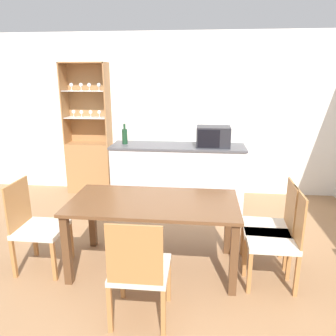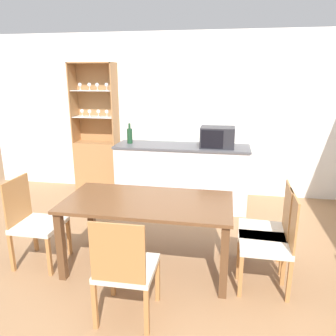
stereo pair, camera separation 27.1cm
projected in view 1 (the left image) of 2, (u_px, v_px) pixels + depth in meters
ground_plane at (157, 282)px, 3.12m from camera, size 18.00×18.00×0.00m
wall_back at (179, 115)px, 5.28m from camera, size 6.80×0.06×2.55m
kitchen_counter at (178, 176)px, 4.83m from camera, size 1.92×0.56×0.93m
display_cabinet at (90, 156)px, 5.44m from camera, size 0.72×0.33×2.09m
dining_table at (154, 211)px, 3.21m from camera, size 1.64×0.84×0.72m
dining_chair_side_left_near at (36, 226)px, 3.26m from camera, size 0.45×0.45×0.91m
dining_chair_head_near at (139, 270)px, 2.53m from camera, size 0.45×0.45×0.91m
dining_chair_side_right_near at (277, 238)px, 3.02m from camera, size 0.45×0.45×0.91m
dining_chair_side_right_far at (271, 226)px, 3.26m from camera, size 0.47×0.47×0.91m
microwave at (213, 137)px, 4.59m from camera, size 0.47×0.35×0.28m
wine_bottle at (125, 136)px, 4.77m from camera, size 0.08×0.08×0.30m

